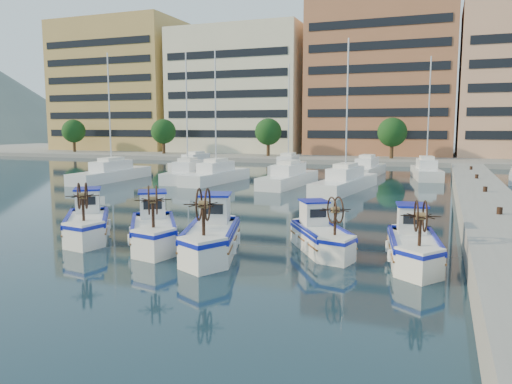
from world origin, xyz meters
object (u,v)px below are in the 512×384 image
(fishing_boat_a, at_px, (87,221))
(fishing_boat_e, at_px, (413,244))
(fishing_boat_d, at_px, (320,234))
(fishing_boat_c, at_px, (212,234))
(fishing_boat_b, at_px, (153,227))

(fishing_boat_a, distance_m, fishing_boat_e, 13.97)
(fishing_boat_d, distance_m, fishing_boat_e, 3.66)
(fishing_boat_c, relative_size, fishing_boat_e, 1.11)
(fishing_boat_d, bearing_deg, fishing_boat_e, -41.36)
(fishing_boat_a, distance_m, fishing_boat_c, 6.52)
(fishing_boat_b, bearing_deg, fishing_boat_d, -19.92)
(fishing_boat_c, distance_m, fishing_boat_d, 4.35)
(fishing_boat_b, bearing_deg, fishing_boat_a, 144.61)
(fishing_boat_b, xyz_separation_m, fishing_boat_e, (10.41, 0.90, -0.05))
(fishing_boat_c, height_order, fishing_boat_d, fishing_boat_c)
(fishing_boat_e, bearing_deg, fishing_boat_d, 161.49)
(fishing_boat_d, bearing_deg, fishing_boat_b, 161.05)
(fishing_boat_a, height_order, fishing_boat_d, fishing_boat_a)
(fishing_boat_c, relative_size, fishing_boat_d, 1.18)
(fishing_boat_e, bearing_deg, fishing_boat_a, 174.26)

